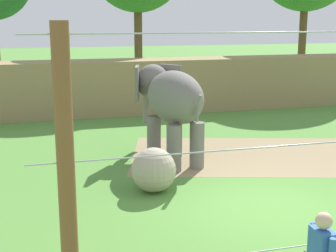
% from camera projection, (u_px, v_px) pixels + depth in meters
% --- Properties ---
extents(ground_plane, '(120.00, 120.00, 0.00)m').
position_uv_depth(ground_plane, '(270.00, 207.00, 10.74)').
color(ground_plane, '#518938').
extents(dirt_patch, '(7.88, 6.02, 0.01)m').
position_uv_depth(dirt_patch, '(249.00, 155.00, 14.78)').
color(dirt_patch, '#937F5B').
rests_on(dirt_patch, ground).
extents(embankment_wall, '(36.00, 1.80, 2.29)m').
position_uv_depth(embankment_wall, '(148.00, 86.00, 21.34)').
color(embankment_wall, '#997F56').
rests_on(embankment_wall, ground).
extents(elephant, '(1.78, 3.59, 2.69)m').
position_uv_depth(elephant, '(170.00, 100.00, 13.83)').
color(elephant, slate).
rests_on(elephant, ground).
extents(enrichment_ball, '(1.07, 1.07, 1.07)m').
position_uv_depth(enrichment_ball, '(154.00, 170.00, 11.60)').
color(enrichment_ball, tan).
rests_on(enrichment_ball, ground).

